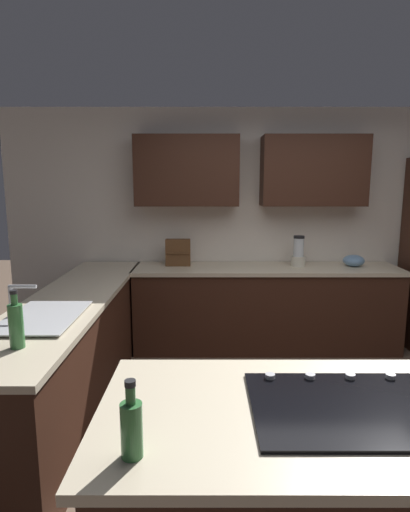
% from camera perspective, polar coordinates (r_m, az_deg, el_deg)
% --- Properties ---
extents(ground_plane, '(14.00, 14.00, 0.00)m').
position_cam_1_polar(ground_plane, '(3.23, 14.83, -23.75)').
color(ground_plane, brown).
extents(wall_back, '(6.00, 0.44, 2.60)m').
position_cam_1_polar(wall_back, '(4.69, 8.44, 5.98)').
color(wall_back, silver).
rests_on(wall_back, ground).
extents(lower_cabinets_back, '(2.80, 0.60, 0.86)m').
position_cam_1_polar(lower_cabinets_back, '(4.56, 8.35, -7.32)').
color(lower_cabinets_back, '#381E14').
rests_on(lower_cabinets_back, ground).
extents(countertop_back, '(2.84, 0.64, 0.04)m').
position_cam_1_polar(countertop_back, '(4.45, 8.49, -1.77)').
color(countertop_back, beige).
rests_on(countertop_back, lower_cabinets_back).
extents(lower_cabinets_side, '(0.60, 2.90, 0.86)m').
position_cam_1_polar(lower_cabinets_side, '(3.58, -17.74, -12.62)').
color(lower_cabinets_side, '#381E14').
rests_on(lower_cabinets_side, ground).
extents(countertop_side, '(0.64, 2.94, 0.04)m').
position_cam_1_polar(countertop_side, '(3.43, -18.13, -5.65)').
color(countertop_side, beige).
rests_on(countertop_side, lower_cabinets_side).
extents(island_top, '(1.98, 0.92, 0.04)m').
position_cam_1_polar(island_top, '(1.82, 19.14, -19.93)').
color(island_top, beige).
rests_on(island_top, island_base).
extents(sink_unit, '(0.46, 0.70, 0.23)m').
position_cam_1_polar(sink_unit, '(2.93, -21.72, -7.79)').
color(sink_unit, '#515456').
rests_on(sink_unit, countertop_side).
extents(cooktop, '(0.76, 0.56, 0.03)m').
position_cam_1_polar(cooktop, '(1.82, 19.13, -19.09)').
color(cooktop, black).
rests_on(cooktop, island_top).
extents(blender, '(0.15, 0.15, 0.33)m').
position_cam_1_polar(blender, '(4.53, 12.85, 0.37)').
color(blender, beige).
rests_on(blender, countertop_back).
extents(mixing_bowl, '(0.23, 0.23, 0.12)m').
position_cam_1_polar(mixing_bowl, '(4.71, 19.94, -0.60)').
color(mixing_bowl, '#668CB2').
rests_on(mixing_bowl, countertop_back).
extents(spice_rack, '(0.27, 0.11, 0.29)m').
position_cam_1_polar(spice_rack, '(4.46, -3.77, 0.50)').
color(spice_rack, brown).
rests_on(spice_rack, countertop_back).
extents(dish_soap_bottle, '(0.08, 0.08, 0.32)m').
position_cam_1_polar(dish_soap_bottle, '(2.45, -24.75, -8.63)').
color(dish_soap_bottle, '#336B38').
rests_on(dish_soap_bottle, countertop_side).
extents(oil_bottle, '(0.07, 0.07, 0.26)m').
position_cam_1_polar(oil_bottle, '(1.45, -10.16, -22.33)').
color(oil_bottle, '#336B38').
rests_on(oil_bottle, island_top).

